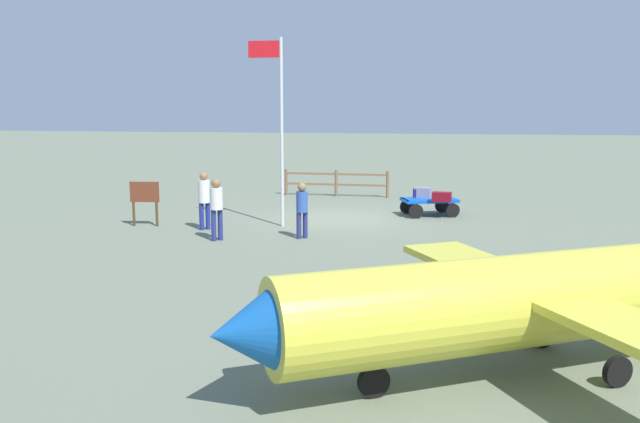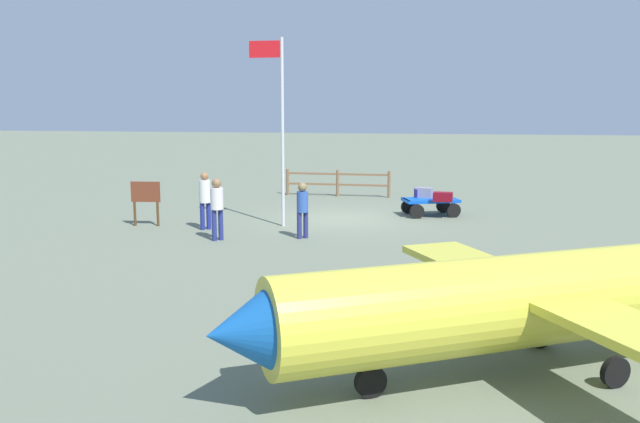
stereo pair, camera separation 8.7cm
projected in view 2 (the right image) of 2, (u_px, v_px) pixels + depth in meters
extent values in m
plane|color=slate|center=(341.00, 219.00, 22.74)|extent=(120.00, 120.00, 0.00)
cube|color=blue|center=(431.00, 200.00, 23.27)|extent=(2.05, 1.53, 0.10)
cube|color=blue|center=(406.00, 201.00, 23.13)|extent=(0.38, 0.91, 0.10)
cylinder|color=black|center=(417.00, 211.00, 22.72)|extent=(0.49, 0.27, 0.48)
cylinder|color=black|center=(408.00, 207.00, 23.71)|extent=(0.49, 0.27, 0.48)
cylinder|color=black|center=(454.00, 210.00, 22.92)|extent=(0.49, 0.27, 0.48)
cylinder|color=black|center=(443.00, 206.00, 23.92)|extent=(0.49, 0.27, 0.48)
cube|color=#1A1655|center=(422.00, 193.00, 23.60)|extent=(0.56, 0.38, 0.29)
cube|color=gray|center=(424.00, 193.00, 23.52)|extent=(0.62, 0.46, 0.35)
cube|color=maroon|center=(443.00, 197.00, 22.64)|extent=(0.67, 0.46, 0.30)
cylinder|color=navy|center=(306.00, 225.00, 19.46)|extent=(0.14, 0.14, 0.76)
cylinder|color=navy|center=(299.00, 226.00, 19.37)|extent=(0.14, 0.14, 0.76)
cylinder|color=#3054A8|center=(302.00, 202.00, 19.31)|extent=(0.45, 0.45, 0.59)
sphere|color=olive|center=(302.00, 187.00, 19.24)|extent=(0.26, 0.26, 0.26)
cylinder|color=navy|center=(221.00, 225.00, 19.18)|extent=(0.14, 0.14, 0.89)
cylinder|color=navy|center=(214.00, 225.00, 19.07)|extent=(0.14, 0.14, 0.89)
cylinder|color=silver|center=(217.00, 199.00, 19.00)|extent=(0.51, 0.51, 0.61)
sphere|color=olive|center=(216.00, 183.00, 18.93)|extent=(0.26, 0.26, 0.26)
cylinder|color=navy|center=(209.00, 216.00, 20.80)|extent=(0.14, 0.14, 0.83)
cylinder|color=navy|center=(202.00, 216.00, 20.70)|extent=(0.14, 0.14, 0.83)
cylinder|color=silver|center=(205.00, 191.00, 20.63)|extent=(0.49, 0.49, 0.69)
sphere|color=#93623F|center=(204.00, 176.00, 20.55)|extent=(0.24, 0.24, 0.24)
cylinder|color=gold|center=(534.00, 299.00, 9.68)|extent=(7.51, 4.91, 1.32)
cone|color=#1354A6|center=(243.00, 332.00, 8.30)|extent=(1.36, 1.47, 1.19)
cube|color=gold|center=(534.00, 290.00, 9.65)|extent=(3.94, 5.98, 0.12)
cylinder|color=black|center=(371.00, 382.00, 9.00)|extent=(0.43, 0.30, 0.44)
cylinder|color=black|center=(615.00, 372.00, 9.32)|extent=(0.43, 0.30, 0.44)
cylinder|color=black|center=(541.00, 334.00, 10.83)|extent=(0.43, 0.30, 0.44)
cylinder|color=silver|center=(283.00, 134.00, 20.92)|extent=(0.10, 0.10, 5.78)
cube|color=red|center=(264.00, 49.00, 20.60)|extent=(0.97, 0.10, 0.50)
cylinder|color=#4C3319|center=(158.00, 214.00, 21.32)|extent=(0.08, 0.08, 0.76)
cylinder|color=#4C3319|center=(135.00, 214.00, 21.37)|extent=(0.08, 0.08, 0.76)
cube|color=brown|center=(145.00, 192.00, 21.24)|extent=(0.92, 0.15, 0.64)
cylinder|color=brown|center=(389.00, 184.00, 27.55)|extent=(0.12, 0.12, 1.08)
cylinder|color=brown|center=(338.00, 183.00, 27.96)|extent=(0.12, 0.12, 1.08)
cylinder|color=brown|center=(288.00, 182.00, 28.36)|extent=(0.12, 0.12, 1.08)
cube|color=brown|center=(338.00, 174.00, 27.90)|extent=(4.23, 0.21, 0.08)
cube|color=brown|center=(338.00, 185.00, 27.97)|extent=(4.23, 0.21, 0.08)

